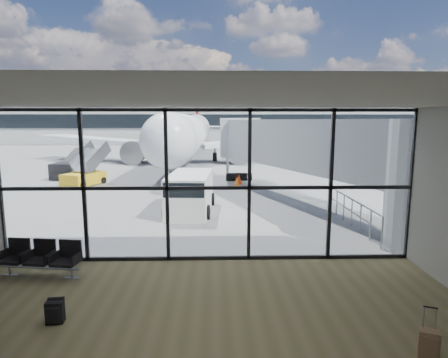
{
  "coord_description": "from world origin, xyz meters",
  "views": [
    {
      "loc": [
        0.18,
        -10.75,
        4.15
      ],
      "look_at": [
        0.54,
        3.0,
        1.99
      ],
      "focal_mm": 30.0,
      "sensor_mm": 36.0,
      "label": 1
    }
  ],
  "objects_px": {
    "airliner": "(189,133)",
    "belt_loader": "(71,168)",
    "seating_row": "(42,256)",
    "backpack": "(55,312)",
    "mobile_stairs": "(85,177)",
    "suitcase": "(428,344)",
    "service_van": "(190,193)"
  },
  "relations": [
    {
      "from": "airliner",
      "to": "belt_loader",
      "type": "xyz_separation_m",
      "value": [
        -7.96,
        -11.59,
        -2.16
      ]
    },
    {
      "from": "seating_row",
      "to": "belt_loader",
      "type": "bearing_deg",
      "value": 116.37
    },
    {
      "from": "seating_row",
      "to": "airliner",
      "type": "xyz_separation_m",
      "value": [
        2.04,
        29.42,
        2.3
      ]
    },
    {
      "from": "backpack",
      "to": "mobile_stairs",
      "type": "distance_m",
      "value": 17.73
    },
    {
      "from": "backpack",
      "to": "belt_loader",
      "type": "height_order",
      "value": "belt_loader"
    },
    {
      "from": "suitcase",
      "to": "belt_loader",
      "type": "relative_size",
      "value": 0.21
    },
    {
      "from": "seating_row",
      "to": "airliner",
      "type": "bearing_deg",
      "value": 94.03
    },
    {
      "from": "backpack",
      "to": "service_van",
      "type": "bearing_deg",
      "value": 71.92
    },
    {
      "from": "backpack",
      "to": "service_van",
      "type": "distance_m",
      "value": 9.69
    },
    {
      "from": "service_van",
      "to": "airliner",
      "type": "bearing_deg",
      "value": 97.8
    },
    {
      "from": "service_van",
      "to": "mobile_stairs",
      "type": "distance_m",
      "value": 10.53
    },
    {
      "from": "belt_loader",
      "to": "mobile_stairs",
      "type": "xyz_separation_m",
      "value": [
        2.15,
        -3.34,
        -0.14
      ]
    },
    {
      "from": "suitcase",
      "to": "service_van",
      "type": "height_order",
      "value": "service_van"
    },
    {
      "from": "seating_row",
      "to": "backpack",
      "type": "distance_m",
      "value": 2.84
    },
    {
      "from": "backpack",
      "to": "belt_loader",
      "type": "relative_size",
      "value": 0.12
    },
    {
      "from": "suitcase",
      "to": "airliner",
      "type": "bearing_deg",
      "value": 123.03
    },
    {
      "from": "airliner",
      "to": "mobile_stairs",
      "type": "distance_m",
      "value": 16.19
    },
    {
      "from": "service_van",
      "to": "seating_row",
      "type": "bearing_deg",
      "value": -113.16
    },
    {
      "from": "suitcase",
      "to": "airliner",
      "type": "relative_size",
      "value": 0.03
    },
    {
      "from": "service_van",
      "to": "mobile_stairs",
      "type": "relative_size",
      "value": 1.2
    },
    {
      "from": "belt_loader",
      "to": "backpack",
      "type": "bearing_deg",
      "value": -66.79
    },
    {
      "from": "suitcase",
      "to": "service_van",
      "type": "xyz_separation_m",
      "value": [
        -4.84,
        10.76,
        0.63
      ]
    },
    {
      "from": "airliner",
      "to": "mobile_stairs",
      "type": "relative_size",
      "value": 10.38
    },
    {
      "from": "suitcase",
      "to": "airliner",
      "type": "xyz_separation_m",
      "value": [
        -6.36,
        33.25,
        2.55
      ]
    },
    {
      "from": "suitcase",
      "to": "belt_loader",
      "type": "xyz_separation_m",
      "value": [
        -14.31,
        21.66,
        0.4
      ]
    },
    {
      "from": "backpack",
      "to": "seating_row",
      "type": "bearing_deg",
      "value": 113.69
    },
    {
      "from": "seating_row",
      "to": "service_van",
      "type": "relative_size",
      "value": 0.52
    },
    {
      "from": "service_van",
      "to": "belt_loader",
      "type": "height_order",
      "value": "belt_loader"
    },
    {
      "from": "belt_loader",
      "to": "suitcase",
      "type": "bearing_deg",
      "value": -53.05
    },
    {
      "from": "seating_row",
      "to": "belt_loader",
      "type": "xyz_separation_m",
      "value": [
        -5.92,
        17.83,
        0.14
      ]
    },
    {
      "from": "seating_row",
      "to": "belt_loader",
      "type": "distance_m",
      "value": 18.79
    },
    {
      "from": "backpack",
      "to": "airliner",
      "type": "bearing_deg",
      "value": 83.8
    }
  ]
}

